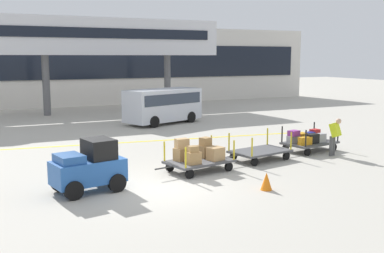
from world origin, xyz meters
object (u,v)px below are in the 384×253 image
(baggage_tug, at_px, (89,167))
(safety_cone_near, at_px, (266,181))
(shuttle_van, at_px, (163,103))
(baggage_cart_lead, at_px, (199,156))
(baggage_handler, at_px, (334,135))
(baggage_cart_tail, at_px, (308,140))
(baggage_cart_middle, at_px, (260,152))

(baggage_tug, xyz_separation_m, safety_cone_near, (4.91, -2.17, -0.48))
(baggage_tug, height_order, shuttle_van, shuttle_van)
(baggage_cart_lead, bearing_deg, safety_cone_near, -74.44)
(baggage_cart_lead, bearing_deg, baggage_handler, -0.85)
(baggage_cart_tail, height_order, shuttle_van, shuttle_van)
(baggage_cart_lead, height_order, baggage_cart_tail, baggage_cart_lead)
(baggage_cart_lead, distance_m, baggage_cart_tail, 5.93)
(baggage_tug, height_order, baggage_cart_lead, baggage_tug)
(baggage_cart_tail, bearing_deg, baggage_cart_middle, -168.64)
(baggage_cart_lead, distance_m, baggage_cart_middle, 3.00)
(baggage_cart_middle, xyz_separation_m, baggage_handler, (3.20, -0.63, 0.52))
(baggage_cart_lead, xyz_separation_m, baggage_handler, (6.15, -0.09, 0.31))
(baggage_cart_tail, relative_size, safety_cone_near, 5.61)
(baggage_cart_tail, distance_m, shuttle_van, 10.73)
(baggage_tug, xyz_separation_m, shuttle_van, (7.36, 12.33, 0.48))
(baggage_tug, distance_m, baggage_cart_tail, 10.10)
(baggage_cart_tail, height_order, safety_cone_near, baggage_cart_tail)
(baggage_cart_lead, distance_m, safety_cone_near, 3.10)
(baggage_cart_middle, relative_size, safety_cone_near, 5.61)
(baggage_cart_lead, height_order, baggage_cart_middle, baggage_cart_lead)
(baggage_cart_lead, bearing_deg, baggage_cart_tail, 10.85)
(baggage_tug, relative_size, baggage_cart_tail, 0.74)
(shuttle_van, height_order, safety_cone_near, shuttle_van)
(baggage_tug, bearing_deg, baggage_cart_lead, 11.24)
(baggage_tug, bearing_deg, baggage_cart_tail, 11.01)
(baggage_handler, bearing_deg, baggage_cart_lead, 179.15)
(baggage_cart_middle, height_order, baggage_handler, baggage_handler)
(baggage_cart_lead, xyz_separation_m, safety_cone_near, (0.83, -2.98, -0.28))
(safety_cone_near, bearing_deg, baggage_cart_tail, 39.34)
(baggage_tug, relative_size, safety_cone_near, 4.13)
(baggage_cart_tail, bearing_deg, baggage_handler, -74.97)
(safety_cone_near, bearing_deg, baggage_cart_middle, 58.95)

